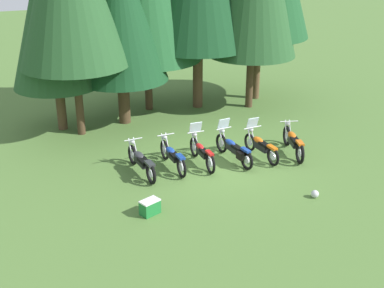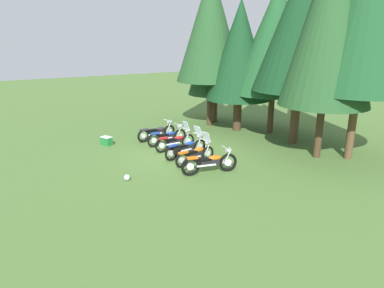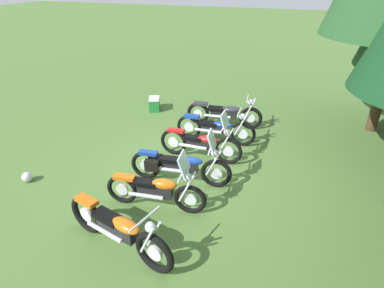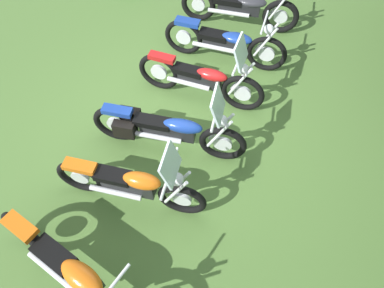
{
  "view_description": "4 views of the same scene",
  "coord_description": "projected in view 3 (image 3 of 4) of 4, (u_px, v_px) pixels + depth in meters",
  "views": [
    {
      "loc": [
        -6.85,
        -14.8,
        7.66
      ],
      "look_at": [
        -0.81,
        0.57,
        0.67
      ],
      "focal_mm": 48.04,
      "sensor_mm": 36.0,
      "label": 1
    },
    {
      "loc": [
        13.31,
        -7.69,
        5.13
      ],
      "look_at": [
        0.64,
        0.4,
        0.59
      ],
      "focal_mm": 31.81,
      "sensor_mm": 36.0,
      "label": 2
    },
    {
      "loc": [
        6.35,
        2.39,
        4.34
      ],
      "look_at": [
        -0.09,
        0.15,
        0.67
      ],
      "focal_mm": 30.2,
      "sensor_mm": 36.0,
      "label": 3
    },
    {
      "loc": [
        3.52,
        1.53,
        4.65
      ],
      "look_at": [
        0.81,
        0.56,
        0.62
      ],
      "focal_mm": 33.71,
      "sensor_mm": 36.0,
      "label": 4
    }
  ],
  "objects": [
    {
      "name": "motorcycle_1",
      "position": [
        216.0,
        128.0,
        9.07
      ],
      "size": [
        0.63,
        2.28,
        1.01
      ],
      "rotation": [
        0.0,
        0.0,
        1.61
      ],
      "color": "black",
      "rests_on": "ground_plane"
    },
    {
      "name": "ground_plane",
      "position": [
        185.0,
        168.0,
        8.03
      ],
      "size": [
        80.0,
        80.0,
        0.0
      ],
      "primitive_type": "plane",
      "color": "#4C7033"
    },
    {
      "name": "motorcycle_2",
      "position": [
        201.0,
        143.0,
        8.22
      ],
      "size": [
        0.62,
        2.2,
        1.37
      ],
      "rotation": [
        0.0,
        0.0,
        1.57
      ],
      "color": "black",
      "rests_on": "ground_plane"
    },
    {
      "name": "motorcycle_3",
      "position": [
        179.0,
        165.0,
        7.3
      ],
      "size": [
        0.69,
        2.36,
        1.36
      ],
      "rotation": [
        0.0,
        0.0,
        1.69
      ],
      "color": "black",
      "rests_on": "ground_plane"
    },
    {
      "name": "picnic_cooler",
      "position": [
        154.0,
        104.0,
        11.32
      ],
      "size": [
        0.65,
        0.54,
        0.44
      ],
      "color": "#1E7233",
      "rests_on": "ground_plane"
    },
    {
      "name": "motorcycle_5",
      "position": [
        118.0,
        229.0,
        5.48
      ],
      "size": [
        0.88,
        2.34,
        1.04
      ],
      "rotation": [
        0.0,
        0.0,
        1.31
      ],
      "color": "black",
      "rests_on": "ground_plane"
    },
    {
      "name": "motorcycle_4",
      "position": [
        157.0,
        189.0,
        6.48
      ],
      "size": [
        0.74,
        2.12,
        1.34
      ],
      "rotation": [
        0.0,
        0.0,
        1.68
      ],
      "color": "black",
      "rests_on": "ground_plane"
    },
    {
      "name": "dropped_helmet",
      "position": [
        27.0,
        177.0,
        7.48
      ],
      "size": [
        0.24,
        0.24,
        0.24
      ],
      "primitive_type": "sphere",
      "color": "silver",
      "rests_on": "ground_plane"
    },
    {
      "name": "motorcycle_0",
      "position": [
        224.0,
        113.0,
        10.01
      ],
      "size": [
        0.65,
        2.37,
        1.01
      ],
      "rotation": [
        0.0,
        0.0,
        1.67
      ],
      "color": "black",
      "rests_on": "ground_plane"
    }
  ]
}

